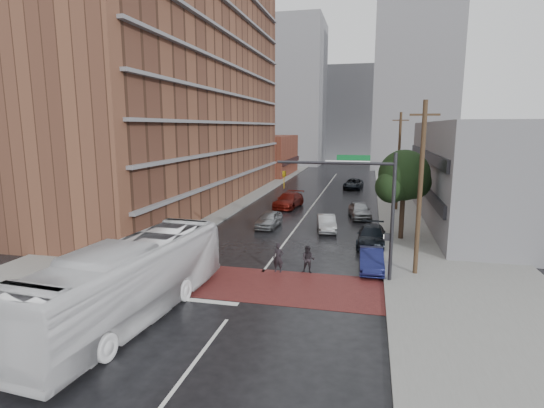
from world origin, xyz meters
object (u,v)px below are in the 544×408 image
Objects in this scene: pedestrian_b at (308,260)px; car_travel_c at (289,200)px; suv_travel at (353,184)px; car_travel_a at (269,219)px; transit_bus at (130,281)px; car_parked_mid at (371,236)px; pedestrian_a at (278,258)px; car_parked_near at (371,260)px; car_travel_b at (326,223)px; car_parked_far at (360,210)px.

car_travel_c is (-5.05, 20.20, -0.03)m from pedestrian_b.
car_travel_a is at bearing -97.79° from suv_travel.
car_travel_c reaches higher than suv_travel.
car_parked_mid is at bearing 58.87° from transit_bus.
car_travel_c is 15.81m from car_parked_mid.
car_travel_c is at bearing 90.56° from transit_bus.
pedestrian_b reaches higher than car_travel_c.
suv_travel is (6.13, 25.14, 0.00)m from car_travel_a.
pedestrian_a reaches higher than car_parked_near.
pedestrian_b is at bearing 52.81° from transit_bus.
car_travel_c reaches higher than car_parked_mid.
pedestrian_a is 0.43× the size of car_travel_a.
car_travel_a is 0.76× the size of car_travel_c.
transit_bus reaches higher than car_parked_mid.
car_travel_b is at bearing 91.70° from pedestrian_b.
suv_travel is at bearing 97.22° from car_parked_mid.
car_parked_far is (-1.10, 9.46, 0.07)m from car_parked_mid.
transit_bus is at bearing -120.48° from car_travel_b.
pedestrian_a reaches higher than suv_travel.
pedestrian_b is 7.89m from car_parked_mid.
car_parked_mid is at bearing -20.77° from car_travel_a.
car_travel_b reaches higher than car_parked_near.
car_travel_b is 0.81× the size of suv_travel.
car_travel_a is 9.44m from car_parked_mid.
car_parked_near is (10.56, 9.14, -1.12)m from transit_bus.
car_travel_a is 0.81× the size of suv_travel.
pedestrian_a is (5.17, 7.55, -0.89)m from transit_bus.
car_travel_b is 1.03× the size of car_parked_near.
car_parked_near is (8.69, -18.87, -0.13)m from car_travel_c.
car_travel_c is 1.12× the size of car_parked_mid.
car_travel_b is 10.84m from car_travel_c.
car_travel_c reaches higher than car_parked_near.
suv_travel is 1.04× the size of car_parked_mid.
car_parked_mid is (0.00, 5.66, 0.05)m from car_parked_near.
pedestrian_a is 5.63m from car_parked_near.
car_travel_a is 0.91× the size of car_parked_far.
transit_bus is 44.52m from suv_travel.
transit_bus reaches higher than suv_travel.
car_parked_far reaches higher than car_travel_a.
pedestrian_b is at bearing -68.00° from car_travel_c.
pedestrian_a is 9.04m from car_parked_mid.
car_travel_c is at bearing 107.88° from car_travel_b.
car_travel_a is 9.37m from car_travel_c.
pedestrian_a is at bearing -114.27° from car_parked_far.
car_travel_a is at bearing 158.38° from car_parked_mid.
suv_travel is (2.90, 36.21, -0.18)m from pedestrian_a.
car_travel_b is (4.98, -0.22, -0.02)m from car_travel_a.
car_travel_b is at bearing 109.35° from car_parked_near.
car_travel_c reaches higher than car_travel_a.
transit_bus is 2.52× the size of suv_travel.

